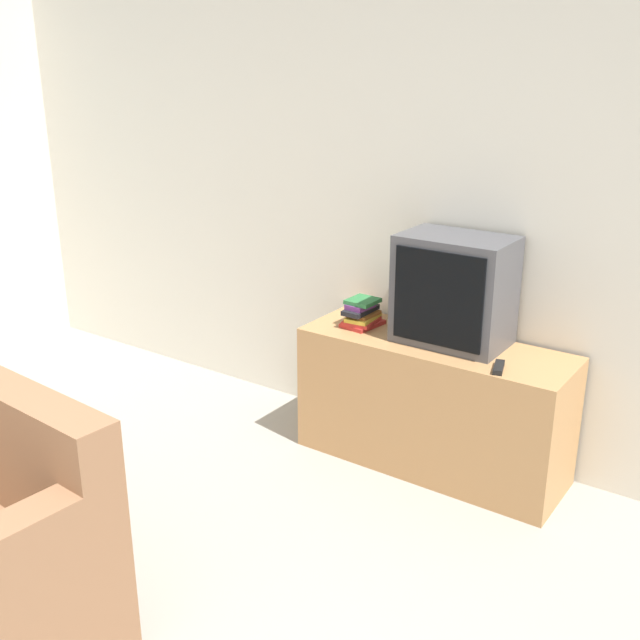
{
  "coord_description": "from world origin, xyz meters",
  "views": [
    {
      "loc": [
        1.79,
        -0.41,
        2.0
      ],
      "look_at": [
        -0.07,
        2.26,
        0.86
      ],
      "focal_mm": 42.0,
      "sensor_mm": 36.0,
      "label": 1
    }
  ],
  "objects_px": {
    "tv_stand": "(432,404)",
    "remote_on_stand": "(499,367)",
    "book_stack": "(362,314)",
    "television": "(454,290)"
  },
  "relations": [
    {
      "from": "book_stack",
      "to": "remote_on_stand",
      "type": "relative_size",
      "value": 1.57
    },
    {
      "from": "television",
      "to": "book_stack",
      "type": "bearing_deg",
      "value": -173.61
    },
    {
      "from": "television",
      "to": "book_stack",
      "type": "distance_m",
      "value": 0.53
    },
    {
      "from": "tv_stand",
      "to": "television",
      "type": "bearing_deg",
      "value": 43.23
    },
    {
      "from": "book_stack",
      "to": "remote_on_stand",
      "type": "xyz_separation_m",
      "value": [
        0.82,
        -0.15,
        -0.05
      ]
    },
    {
      "from": "tv_stand",
      "to": "remote_on_stand",
      "type": "height_order",
      "value": "remote_on_stand"
    },
    {
      "from": "book_stack",
      "to": "television",
      "type": "bearing_deg",
      "value": 6.39
    },
    {
      "from": "television",
      "to": "remote_on_stand",
      "type": "height_order",
      "value": "television"
    },
    {
      "from": "tv_stand",
      "to": "book_stack",
      "type": "distance_m",
      "value": 0.59
    },
    {
      "from": "tv_stand",
      "to": "book_stack",
      "type": "xyz_separation_m",
      "value": [
        -0.43,
        -0.0,
        0.4
      ]
    }
  ]
}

